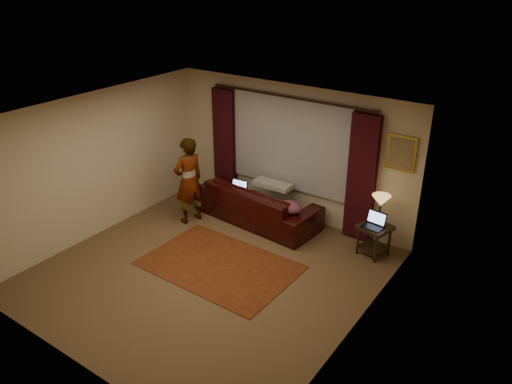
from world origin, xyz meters
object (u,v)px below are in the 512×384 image
sofa (257,197)px  laptop_sofa (236,188)px  laptop_table (373,221)px  tiffany_lamp (380,209)px  end_table (374,240)px  person (189,181)px

sofa → laptop_sofa: (-0.39, -0.15, 0.13)m
laptop_sofa → laptop_table: 2.71m
tiffany_lamp → laptop_table: bearing=-93.1°
sofa → end_table: (2.34, 0.11, -0.22)m
tiffany_lamp → laptop_sofa: bearing=-171.5°
end_table → tiffany_lamp: size_ratio=1.12×
tiffany_lamp → person: (-3.38, -1.02, 0.03)m
end_table → tiffany_lamp: 0.55m
person → laptop_table: bearing=118.0°
laptop_sofa → tiffany_lamp: bearing=2.7°
sofa → end_table: sofa is taller
laptop_sofa → person: bearing=-143.1°
sofa → laptop_table: size_ratio=6.64×
end_table → laptop_table: (-0.02, -0.08, 0.40)m
end_table → laptop_table: 0.41m
sofa → laptop_table: bearing=-174.5°
sofa → tiffany_lamp: size_ratio=4.96×
laptop_sofa → tiffany_lamp: (2.72, 0.41, 0.18)m
tiffany_lamp → person: person is taller
person → sofa: bearing=140.7°
person → laptop_sofa: bearing=147.5°
sofa → person: 1.34m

